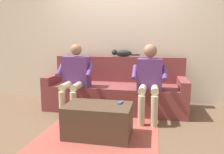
% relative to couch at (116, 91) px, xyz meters
% --- Properties ---
extents(ground_plane, '(8.00, 8.00, 0.00)m').
position_rel_couch_xyz_m(ground_plane, '(0.00, 0.74, -0.31)').
color(ground_plane, brown).
extents(back_wall, '(5.58, 0.06, 2.67)m').
position_rel_couch_xyz_m(back_wall, '(0.00, -0.53, 1.03)').
color(back_wall, beige).
rests_on(back_wall, ground).
extents(couch, '(2.41, 0.83, 0.91)m').
position_rel_couch_xyz_m(couch, '(0.00, 0.00, 0.00)').
color(couch, brown).
rests_on(couch, ground).
extents(coffee_table, '(0.82, 0.50, 0.41)m').
position_rel_couch_xyz_m(coffee_table, '(0.00, 1.19, -0.10)').
color(coffee_table, '#4C3828').
rests_on(coffee_table, ground).
extents(person_left_seated, '(0.53, 0.61, 1.15)m').
position_rel_couch_xyz_m(person_left_seated, '(-0.60, 0.40, 0.34)').
color(person_left_seated, '#5B3370').
rests_on(person_left_seated, ground).
extents(person_right_seated, '(0.58, 0.59, 1.15)m').
position_rel_couch_xyz_m(person_right_seated, '(0.60, 0.41, 0.34)').
color(person_right_seated, '#5B3370').
rests_on(person_right_seated, ground).
extents(cat_on_backrest, '(0.53, 0.11, 0.14)m').
position_rel_couch_xyz_m(cat_on_backrest, '(-0.06, -0.27, 0.67)').
color(cat_on_backrest, black).
rests_on(cat_on_backrest, couch).
extents(remote_blue, '(0.06, 0.12, 0.02)m').
position_rel_couch_xyz_m(remote_blue, '(-0.26, 1.09, 0.11)').
color(remote_blue, '#3860B7').
rests_on(remote_blue, coffee_table).
extents(floor_rug, '(1.50, 1.56, 0.01)m').
position_rel_couch_xyz_m(floor_rug, '(0.00, 1.05, -0.30)').
color(floor_rug, '#9E473D').
rests_on(floor_rug, ground).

